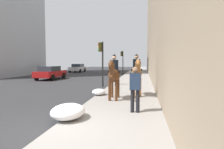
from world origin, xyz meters
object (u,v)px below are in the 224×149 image
at_px(mounted_horse_far, 137,72).
at_px(traffic_light_far_curb, 122,59).
at_px(car_mid_lane, 50,72).
at_px(traffic_light_near_curb, 101,57).
at_px(mounted_horse_near, 114,75).
at_px(pedestrian_greeting, 135,86).
at_px(car_near_lane, 78,68).

height_order(mounted_horse_far, traffic_light_far_curb, traffic_light_far_curb).
bearing_deg(car_mid_lane, traffic_light_near_curb, -127.30).
bearing_deg(traffic_light_near_curb, mounted_horse_near, -162.39).
xyz_separation_m(mounted_horse_near, pedestrian_greeting, (-2.43, -1.14, -0.26)).
bearing_deg(traffic_light_far_curb, car_mid_lane, 143.37).
bearing_deg(pedestrian_greeting, car_near_lane, 22.44).
xyz_separation_m(mounted_horse_far, car_mid_lane, (9.65, 9.54, -0.64)).
xyz_separation_m(car_near_lane, car_mid_lane, (-14.08, -1.54, 0.01)).
distance_m(mounted_horse_far, car_near_lane, 26.20).
bearing_deg(car_near_lane, car_mid_lane, 6.54).
height_order(mounted_horse_far, traffic_light_near_curb, traffic_light_near_curb).
xyz_separation_m(mounted_horse_near, car_near_lane, (24.97, 10.01, -0.61)).
xyz_separation_m(pedestrian_greeting, traffic_light_far_curb, (22.53, 2.77, 1.22)).
bearing_deg(mounted_horse_far, car_mid_lane, -141.94).
bearing_deg(traffic_light_near_curb, pedestrian_greeting, -159.98).
xyz_separation_m(traffic_light_near_curb, traffic_light_far_curb, (14.61, -0.12, -0.03)).
xyz_separation_m(car_near_lane, traffic_light_far_curb, (-4.87, -8.38, 1.57)).
bearing_deg(car_mid_lane, mounted_horse_far, -133.85).
bearing_deg(traffic_light_far_curb, mounted_horse_far, -171.86).
bearing_deg(car_mid_lane, traffic_light_far_curb, -35.17).
distance_m(traffic_light_near_curb, traffic_light_far_curb, 14.61).
distance_m(mounted_horse_near, traffic_light_far_curb, 20.19).
xyz_separation_m(mounted_horse_near, traffic_light_far_curb, (20.10, 1.63, 0.96)).
distance_m(mounted_horse_far, pedestrian_greeting, 3.68).
bearing_deg(pedestrian_greeting, traffic_light_near_curb, 20.31).
bearing_deg(traffic_light_far_curb, mounted_horse_near, -175.38).
relative_size(pedestrian_greeting, car_near_lane, 0.38).
bearing_deg(car_mid_lane, mounted_horse_near, -140.66).
xyz_separation_m(mounted_horse_near, mounted_horse_far, (1.24, -1.07, 0.04)).
bearing_deg(pedestrian_greeting, mounted_horse_far, 1.37).
bearing_deg(pedestrian_greeting, car_mid_lane, 36.11).
distance_m(mounted_horse_far, traffic_light_near_curb, 5.18).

